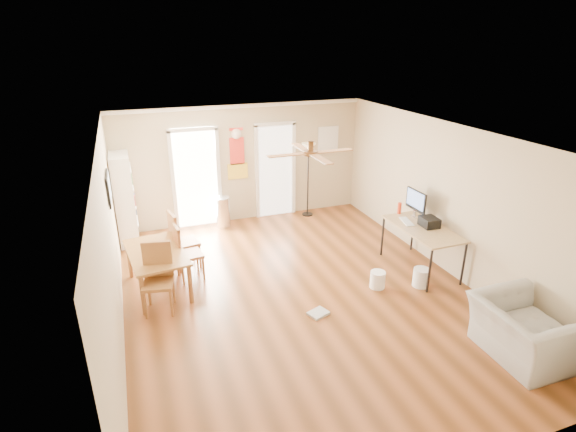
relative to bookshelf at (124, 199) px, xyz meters
name	(u,v)px	position (x,y,z in m)	size (l,w,h in m)	color
floor	(301,294)	(2.55, -3.10, -0.91)	(7.00, 7.00, 0.00)	brown
ceiling	(303,136)	(2.55, -3.10, 1.69)	(5.50, 7.00, 0.00)	silver
wall_back	(243,164)	(2.55, 0.40, 0.39)	(5.50, 0.04, 2.60)	beige
wall_front	(455,369)	(2.55, -6.60, 0.39)	(5.50, 0.04, 2.60)	beige
wall_left	(111,248)	(-0.20, -3.10, 0.39)	(0.04, 7.00, 2.60)	beige
wall_right	(449,200)	(5.30, -3.10, 0.39)	(0.04, 7.00, 2.60)	beige
crown_molding	(303,139)	(2.55, -3.10, 1.65)	(5.50, 7.00, 0.08)	white
kitchen_doorway	(196,180)	(1.50, 0.38, 0.14)	(0.90, 0.10, 2.10)	white
bathroom_doorway	(275,172)	(3.30, 0.38, 0.14)	(0.80, 0.10, 2.10)	white
wall_decal	(237,153)	(2.42, 0.38, 0.64)	(0.46, 0.03, 1.10)	red
ac_grille	(328,139)	(4.60, 0.37, 0.79)	(0.50, 0.04, 0.60)	white
framed_poster	(109,188)	(-0.18, -1.70, 0.79)	(0.04, 0.66, 0.48)	black
ceiling_fan	(311,153)	(2.55, -3.40, 1.52)	(1.24, 1.24, 0.20)	#593819
bookshelf	(124,199)	(0.00, 0.00, 0.00)	(0.37, 0.82, 1.83)	white
dining_table	(158,270)	(0.40, -2.15, -0.56)	(0.84, 1.40, 0.70)	#AB7337
dining_chair_right_a	(185,239)	(0.95, -1.49, -0.38)	(0.44, 0.44, 1.07)	#9C6532
dining_chair_right_b	(189,251)	(0.95, -1.95, -0.41)	(0.42, 0.42, 1.01)	#A66335
dining_chair_near	(158,280)	(0.35, -2.80, -0.38)	(0.44, 0.44, 1.06)	olive
trash_can	(223,212)	(1.97, 0.09, -0.57)	(0.31, 0.31, 0.68)	silver
torchiere_lamp	(308,180)	(3.99, 0.09, -0.06)	(0.32, 0.32, 1.71)	black
computer_desk	(420,249)	(4.87, -3.05, -0.51)	(0.76, 1.52, 0.81)	tan
imac	(416,204)	(5.02, -2.57, 0.16)	(0.08, 0.56, 0.52)	black
keyboard	(407,221)	(4.75, -2.73, -0.09)	(0.14, 0.43, 0.02)	silver
printer	(429,222)	(5.00, -3.04, -0.02)	(0.27, 0.32, 0.16)	black
orange_bottle	(399,208)	(4.85, -2.33, 0.01)	(0.07, 0.07, 0.22)	red
wastebasket_a	(378,280)	(3.83, -3.36, -0.77)	(0.25, 0.25, 0.29)	white
wastebasket_b	(421,277)	(4.54, -3.56, -0.76)	(0.27, 0.27, 0.32)	white
floor_cloth	(318,313)	(2.58, -3.74, -0.89)	(0.29, 0.23, 0.04)	#A3A29D
armchair	(524,331)	(4.70, -5.52, -0.53)	(1.18, 1.03, 0.77)	#9E9E99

